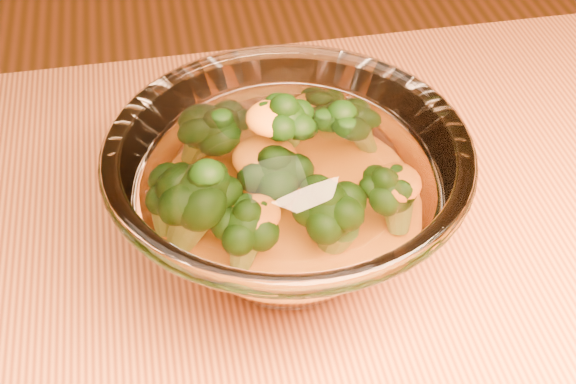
{
  "coord_description": "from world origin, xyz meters",
  "views": [
    {
      "loc": [
        -0.04,
        -0.27,
        1.18
      ],
      "look_at": [
        0.03,
        0.12,
        0.81
      ],
      "focal_mm": 50.0,
      "sensor_mm": 36.0,
      "label": 1
    }
  ],
  "objects": [
    {
      "name": "broccoli_heap",
      "position": [
        0.02,
        0.13,
        0.82
      ],
      "size": [
        0.17,
        0.15,
        0.08
      ],
      "color": "black",
      "rests_on": "cheese_sauce"
    },
    {
      "name": "glass_bowl",
      "position": [
        0.03,
        0.12,
        0.81
      ],
      "size": [
        0.24,
        0.24,
        0.11
      ],
      "color": "white",
      "rests_on": "table"
    },
    {
      "name": "cheese_sauce",
      "position": [
        0.03,
        0.12,
        0.78
      ],
      "size": [
        0.13,
        0.13,
        0.04
      ],
      "primitive_type": "ellipsoid",
      "color": "orange",
      "rests_on": "glass_bowl"
    }
  ]
}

